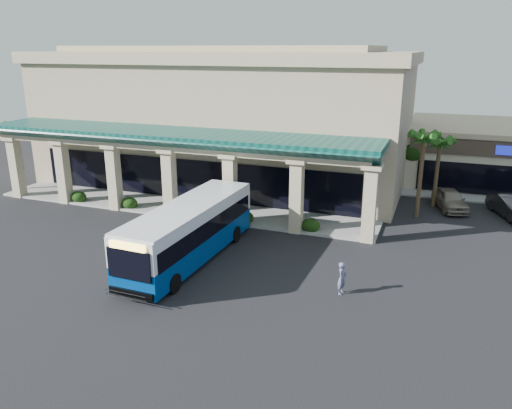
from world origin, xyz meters
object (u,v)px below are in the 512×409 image
at_px(transit_bus, 190,233).
at_px(car_white, 511,207).
at_px(pedestrian, 342,278).
at_px(car_silver, 450,199).

distance_m(transit_bus, car_white, 22.46).
height_order(transit_bus, pedestrian, transit_bus).
bearing_deg(car_silver, transit_bus, -149.82).
xyz_separation_m(transit_bus, car_silver, (13.33, 14.67, -0.85)).
relative_size(transit_bus, car_silver, 2.63).
distance_m(pedestrian, car_white, 17.65).
height_order(car_silver, car_white, same).
bearing_deg(transit_bus, car_silver, 49.39).
bearing_deg(transit_bus, pedestrian, -5.23).
bearing_deg(pedestrian, car_white, -19.52).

